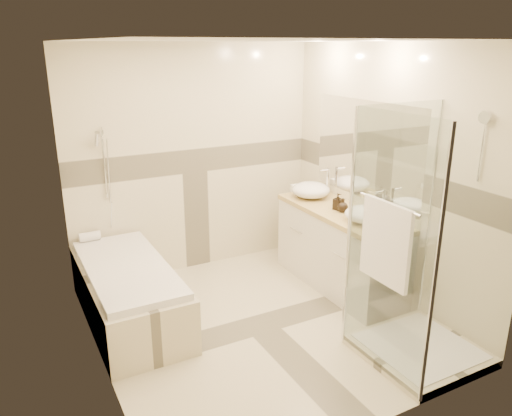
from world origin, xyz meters
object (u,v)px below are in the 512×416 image
vanity (340,249)px  shower_enclosure (407,300)px  vessel_sink_far (364,214)px  amenity_bottle_b (343,205)px  amenity_bottle_a (338,202)px  vessel_sink_near (311,190)px  bathtub (129,290)px

vanity → shower_enclosure: shower_enclosure is taller
vessel_sink_far → amenity_bottle_b: 0.33m
amenity_bottle_a → amenity_bottle_b: size_ratio=1.21×
vessel_sink_near → amenity_bottle_a: size_ratio=2.47×
vessel_sink_near → vessel_sink_far: bearing=-90.0°
bathtub → amenity_bottle_b: bearing=-10.3°
vessel_sink_near → amenity_bottle_a: (0.00, -0.49, 0.00)m
vessel_sink_near → shower_enclosure: bearing=-98.6°
shower_enclosure → vessel_sink_near: size_ratio=4.81×
vessel_sink_near → vessel_sink_far: vessel_sink_near is taller
vessel_sink_far → amenity_bottle_a: amenity_bottle_a is taller
vessel_sink_near → amenity_bottle_b: bearing=-90.0°
amenity_bottle_a → vessel_sink_near: bearing=90.0°
shower_enclosure → vessel_sink_near: shower_enclosure is taller
vessel_sink_far → bathtub: bearing=161.3°
vanity → vessel_sink_near: (-0.02, 0.54, 0.51)m
shower_enclosure → vanity: bearing=77.0°
bathtub → amenity_bottle_b: 2.25m
vanity → shower_enclosure: (-0.29, -1.27, 0.08)m
bathtub → vanity: (2.15, -0.35, 0.12)m
vessel_sink_near → vanity: bearing=-87.9°
bathtub → amenity_bottle_a: amenity_bottle_a is taller
bathtub → vessel_sink_far: (2.13, -0.72, 0.62)m
shower_enclosure → vessel_sink_far: 1.03m
bathtub → vessel_sink_far: size_ratio=4.52×
vanity → amenity_bottle_a: 0.51m
vanity → shower_enclosure: bearing=-103.0°
vessel_sink_far → amenity_bottle_a: (0.00, 0.42, 0.01)m
amenity_bottle_a → shower_enclosure: bearing=-101.7°
vanity → vessel_sink_near: vessel_sink_near is taller
vessel_sink_near → vessel_sink_far: (0.00, -0.91, -0.01)m
shower_enclosure → vessel_sink_far: shower_enclosure is taller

